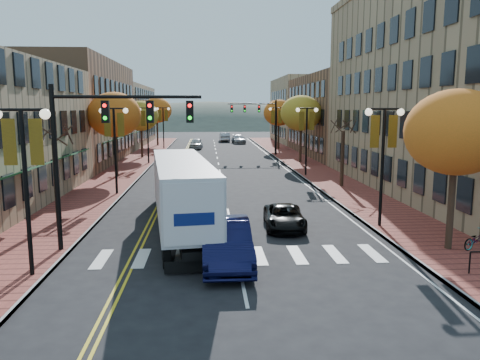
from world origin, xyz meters
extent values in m
plane|color=black|center=(0.00, 0.00, 0.00)|extent=(200.00, 200.00, 0.00)
cube|color=brown|center=(-9.00, 32.50, 0.07)|extent=(4.00, 85.00, 0.15)
cube|color=brown|center=(9.00, 32.50, 0.07)|extent=(4.00, 85.00, 0.15)
cube|color=brown|center=(-17.00, 36.00, 5.50)|extent=(12.00, 24.00, 11.00)
cube|color=#9E8966|center=(-17.00, 61.00, 4.75)|extent=(12.00, 26.00, 9.50)
cube|color=brown|center=(18.50, 42.00, 5.00)|extent=(15.00, 24.00, 10.00)
cube|color=#9E8966|center=(18.50, 64.00, 5.50)|extent=(15.00, 20.00, 11.00)
cylinder|color=#382619|center=(-9.00, 8.00, 2.25)|extent=(0.28, 0.28, 4.20)
cylinder|color=#382619|center=(-9.00, 24.00, 2.60)|extent=(0.28, 0.28, 4.90)
ellipsoid|color=orange|center=(-9.00, 24.00, 5.46)|extent=(4.48, 4.48, 3.81)
cylinder|color=#382619|center=(-9.00, 40.00, 2.42)|extent=(0.28, 0.28, 4.55)
ellipsoid|color=gold|center=(-9.00, 40.00, 5.07)|extent=(4.16, 4.16, 3.54)
cylinder|color=#382619|center=(-9.00, 58.00, 2.67)|extent=(0.28, 0.28, 5.04)
ellipsoid|color=orange|center=(-9.00, 58.00, 5.62)|extent=(4.61, 4.61, 3.92)
cylinder|color=#382619|center=(9.00, 2.00, 2.42)|extent=(0.28, 0.28, 4.55)
ellipsoid|color=orange|center=(9.00, 2.00, 5.07)|extent=(4.16, 4.16, 3.54)
cylinder|color=#382619|center=(9.00, 18.00, 2.25)|extent=(0.28, 0.28, 4.20)
cylinder|color=#382619|center=(9.00, 34.00, 2.60)|extent=(0.28, 0.28, 4.90)
ellipsoid|color=gold|center=(9.00, 34.00, 5.46)|extent=(4.48, 4.48, 3.81)
cylinder|color=#382619|center=(9.00, 50.00, 2.53)|extent=(0.28, 0.28, 4.76)
ellipsoid|color=orange|center=(9.00, 50.00, 5.30)|extent=(4.35, 4.35, 3.70)
cylinder|color=black|center=(-7.50, 0.00, 3.00)|extent=(0.16, 0.16, 6.00)
cylinder|color=black|center=(-7.50, 0.00, 6.00)|extent=(1.60, 0.10, 0.10)
sphere|color=#FFF2CC|center=(-6.70, 0.00, 5.85)|extent=(0.36, 0.36, 0.36)
cube|color=#B48718|center=(-7.95, 0.00, 4.90)|extent=(0.45, 0.03, 1.60)
cube|color=#B48718|center=(-7.05, 0.00, 4.90)|extent=(0.45, 0.03, 1.60)
cylinder|color=black|center=(-7.50, 16.00, 3.00)|extent=(0.16, 0.16, 6.00)
cylinder|color=black|center=(-7.50, 16.00, 6.00)|extent=(1.60, 0.10, 0.10)
sphere|color=#FFF2CC|center=(-8.30, 16.00, 5.85)|extent=(0.36, 0.36, 0.36)
sphere|color=#FFF2CC|center=(-6.70, 16.00, 5.85)|extent=(0.36, 0.36, 0.36)
cube|color=#B48718|center=(-7.95, 16.00, 4.90)|extent=(0.45, 0.03, 1.60)
cube|color=#B48718|center=(-7.05, 16.00, 4.90)|extent=(0.45, 0.03, 1.60)
cylinder|color=black|center=(-7.50, 34.00, 3.00)|extent=(0.16, 0.16, 6.00)
cylinder|color=black|center=(-7.50, 34.00, 6.00)|extent=(1.60, 0.10, 0.10)
sphere|color=#FFF2CC|center=(-8.30, 34.00, 5.85)|extent=(0.36, 0.36, 0.36)
sphere|color=#FFF2CC|center=(-6.70, 34.00, 5.85)|extent=(0.36, 0.36, 0.36)
cube|color=#B48718|center=(-7.95, 34.00, 4.90)|extent=(0.45, 0.03, 1.60)
cube|color=#B48718|center=(-7.05, 34.00, 4.90)|extent=(0.45, 0.03, 1.60)
cylinder|color=black|center=(-7.50, 52.00, 3.00)|extent=(0.16, 0.16, 6.00)
cylinder|color=black|center=(-7.50, 52.00, 6.00)|extent=(1.60, 0.10, 0.10)
sphere|color=#FFF2CC|center=(-8.30, 52.00, 5.85)|extent=(0.36, 0.36, 0.36)
sphere|color=#FFF2CC|center=(-6.70, 52.00, 5.85)|extent=(0.36, 0.36, 0.36)
cube|color=#B48718|center=(-7.95, 52.00, 4.90)|extent=(0.45, 0.03, 1.60)
cube|color=#B48718|center=(-7.05, 52.00, 4.90)|extent=(0.45, 0.03, 1.60)
cylinder|color=black|center=(7.50, 6.00, 3.00)|extent=(0.16, 0.16, 6.00)
cylinder|color=black|center=(7.50, 6.00, 6.00)|extent=(1.60, 0.10, 0.10)
sphere|color=#FFF2CC|center=(6.70, 6.00, 5.85)|extent=(0.36, 0.36, 0.36)
sphere|color=#FFF2CC|center=(8.30, 6.00, 5.85)|extent=(0.36, 0.36, 0.36)
cube|color=#B48718|center=(7.05, 6.00, 4.90)|extent=(0.45, 0.03, 1.60)
cube|color=#B48718|center=(7.95, 6.00, 4.90)|extent=(0.45, 0.03, 1.60)
cylinder|color=black|center=(7.50, 24.00, 3.00)|extent=(0.16, 0.16, 6.00)
cylinder|color=black|center=(7.50, 24.00, 6.00)|extent=(1.60, 0.10, 0.10)
sphere|color=#FFF2CC|center=(6.70, 24.00, 5.85)|extent=(0.36, 0.36, 0.36)
sphere|color=#FFF2CC|center=(8.30, 24.00, 5.85)|extent=(0.36, 0.36, 0.36)
cube|color=#B48718|center=(7.05, 24.00, 4.90)|extent=(0.45, 0.03, 1.60)
cube|color=#B48718|center=(7.95, 24.00, 4.90)|extent=(0.45, 0.03, 1.60)
cylinder|color=black|center=(7.50, 42.00, 3.00)|extent=(0.16, 0.16, 6.00)
cylinder|color=black|center=(7.50, 42.00, 6.00)|extent=(1.60, 0.10, 0.10)
sphere|color=#FFF2CC|center=(6.70, 42.00, 5.85)|extent=(0.36, 0.36, 0.36)
sphere|color=#FFF2CC|center=(8.30, 42.00, 5.85)|extent=(0.36, 0.36, 0.36)
cube|color=#B48718|center=(7.05, 42.00, 4.90)|extent=(0.45, 0.03, 1.60)
cube|color=#B48718|center=(7.95, 42.00, 4.90)|extent=(0.45, 0.03, 1.60)
cylinder|color=black|center=(-7.40, 3.00, 3.50)|extent=(0.20, 0.20, 7.00)
cylinder|color=black|center=(-4.40, 3.00, 6.50)|extent=(6.00, 0.14, 0.14)
cube|color=black|center=(-5.30, 3.00, 5.90)|extent=(0.30, 0.25, 0.90)
sphere|color=#FF0C0C|center=(-5.30, 2.86, 6.15)|extent=(0.16, 0.16, 0.16)
cube|color=black|center=(-3.50, 3.00, 5.90)|extent=(0.30, 0.25, 0.90)
sphere|color=#FF0C0C|center=(-3.50, 2.86, 6.15)|extent=(0.16, 0.16, 0.16)
cube|color=black|center=(-1.88, 3.00, 5.90)|extent=(0.30, 0.25, 0.90)
sphere|color=#FF0C0C|center=(-1.88, 2.86, 6.15)|extent=(0.16, 0.16, 0.16)
cylinder|color=black|center=(7.40, 42.00, 3.50)|extent=(0.20, 0.20, 7.00)
cylinder|color=black|center=(4.40, 42.00, 6.50)|extent=(6.00, 0.14, 0.14)
cube|color=black|center=(5.30, 42.00, 5.90)|extent=(0.30, 0.25, 0.90)
sphere|color=#FF0C0C|center=(5.30, 41.86, 6.15)|extent=(0.16, 0.16, 0.16)
cube|color=black|center=(3.50, 42.00, 5.90)|extent=(0.30, 0.25, 0.90)
sphere|color=#FF0C0C|center=(3.50, 41.86, 6.15)|extent=(0.16, 0.16, 0.16)
cube|color=black|center=(1.88, 42.00, 5.90)|extent=(0.30, 0.25, 0.90)
sphere|color=#FF0C0C|center=(1.88, 41.86, 6.15)|extent=(0.16, 0.16, 0.16)
cube|color=black|center=(-2.42, 5.52, 0.77)|extent=(2.38, 11.75, 0.32)
cube|color=silver|center=(-2.42, 5.52, 2.35)|extent=(3.81, 11.94, 2.53)
cube|color=black|center=(-3.33, 12.69, 1.49)|extent=(2.58, 2.97, 2.26)
cylinder|color=black|center=(-2.76, 0.75, 0.45)|extent=(0.43, 0.94, 0.90)
cylinder|color=black|center=(-0.88, 0.99, 0.45)|extent=(0.43, 0.94, 0.90)
cylinder|color=black|center=(-2.90, 1.82, 0.45)|extent=(0.43, 0.94, 0.90)
cylinder|color=black|center=(-1.02, 2.06, 0.45)|extent=(0.43, 0.94, 0.90)
cylinder|color=black|center=(-4.14, 11.49, 0.45)|extent=(0.43, 0.94, 0.90)
cylinder|color=black|center=(-2.26, 11.73, 0.45)|extent=(0.43, 0.94, 0.90)
cylinder|color=black|center=(-4.39, 13.46, 0.45)|extent=(0.43, 0.94, 0.90)
cylinder|color=black|center=(-2.51, 13.70, 0.45)|extent=(0.43, 0.94, 0.90)
imported|color=black|center=(-0.50, 1.07, 0.88)|extent=(1.96, 5.38, 1.76)
imported|color=black|center=(2.68, 6.37, 0.59)|extent=(2.22, 4.34, 1.17)
imported|color=silver|center=(-2.85, 52.63, 0.78)|extent=(2.07, 4.68, 1.56)
imported|color=#95959C|center=(4.11, 62.52, 0.71)|extent=(2.41, 5.05, 1.42)
imported|color=#ADADB5|center=(1.90, 67.23, 0.81)|extent=(1.88, 4.98, 1.62)
imported|color=gray|center=(10.13, 1.82, 0.56)|extent=(1.66, 1.16, 0.83)
camera|label=1|loc=(-1.17, -16.53, 6.08)|focal=35.00mm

